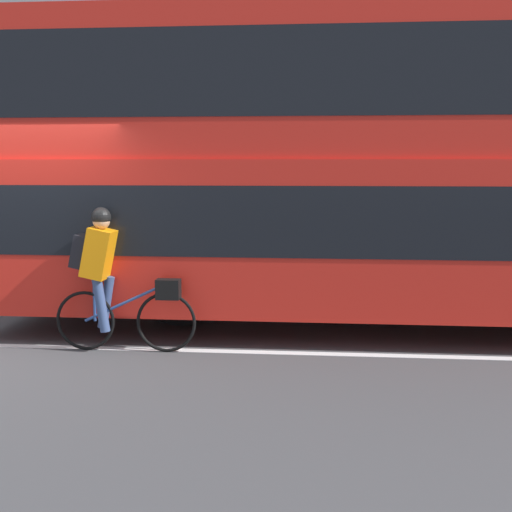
{
  "coord_description": "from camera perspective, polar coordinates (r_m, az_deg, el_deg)",
  "views": [
    {
      "loc": [
        3.52,
        -7.58,
        2.07
      ],
      "look_at": [
        2.72,
        0.58,
        1.0
      ],
      "focal_mm": 50.0,
      "sensor_mm": 36.0,
      "label": 1
    }
  ],
  "objects": [
    {
      "name": "bus",
      "position": [
        9.12,
        17.0,
        7.46
      ],
      "size": [
        11.74,
        2.5,
        3.81
      ],
      "color": "black",
      "rests_on": "ground_plane"
    },
    {
      "name": "ground_plane",
      "position": [
        8.62,
        -18.86,
        -6.88
      ],
      "size": [
        80.0,
        80.0,
        0.0
      ],
      "primitive_type": "plane",
      "color": "#424244"
    },
    {
      "name": "trash_bin",
      "position": [
        12.99,
        15.59,
        0.78
      ],
      "size": [
        0.55,
        0.55,
        1.04
      ],
      "color": "#194C23",
      "rests_on": "sidewalk_curb"
    },
    {
      "name": "building_facade",
      "position": [
        14.41,
        -8.99,
        16.5
      ],
      "size": [
        60.0,
        0.3,
        8.72
      ],
      "color": "#9E9EA3",
      "rests_on": "ground_plane"
    },
    {
      "name": "road_center_line",
      "position": [
        8.64,
        -18.78,
        -6.81
      ],
      "size": [
        50.0,
        0.14,
        0.01
      ],
      "primitive_type": "cube",
      "color": "silver",
      "rests_on": "ground_plane"
    },
    {
      "name": "sidewalk_curb",
      "position": [
        13.42,
        -9.68,
        -1.31
      ],
      "size": [
        60.0,
        1.68,
        0.11
      ],
      "color": "#A8A399",
      "rests_on": "ground_plane"
    },
    {
      "name": "cyclist_on_bike",
      "position": [
        7.99,
        -11.65,
        -1.42
      ],
      "size": [
        1.58,
        0.32,
        1.6
      ],
      "color": "black",
      "rests_on": "ground_plane"
    }
  ]
}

